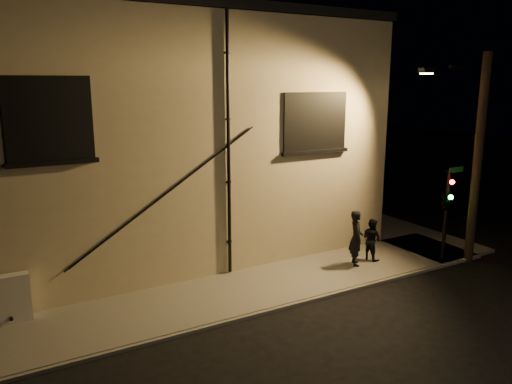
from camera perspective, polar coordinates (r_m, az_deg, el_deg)
ground at (r=15.53m, az=8.13°, el=-11.75°), size 90.00×90.00×0.00m
sidewalk at (r=19.49m, az=3.03°, el=-6.32°), size 21.00×16.00×0.12m
building at (r=20.99m, az=-13.68°, el=6.85°), size 16.20×12.23×8.80m
pedestrian_a at (r=17.56m, az=11.37°, el=-5.16°), size 0.75×0.84×1.94m
pedestrian_b at (r=18.26m, az=13.07°, el=-5.27°), size 0.66×0.80×1.50m
traffic_signal at (r=18.45m, az=20.89°, el=-0.85°), size 1.32×1.96×3.31m
streetlamp_pole at (r=18.85m, az=23.73°, el=3.93°), size 2.03×1.39×7.32m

